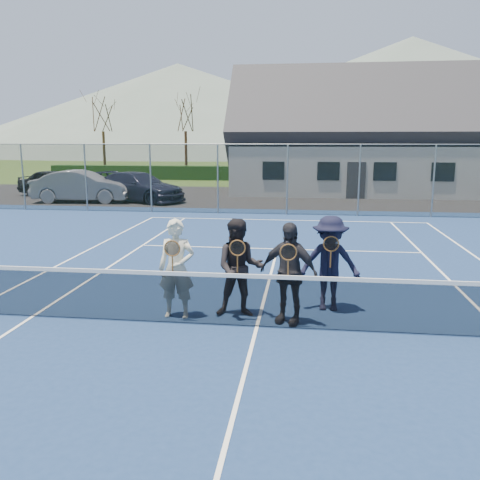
{
  "coord_description": "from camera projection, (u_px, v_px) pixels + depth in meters",
  "views": [
    {
      "loc": [
        0.77,
        -8.26,
        3.21
      ],
      "look_at": [
        -0.49,
        1.5,
        1.25
      ],
      "focal_mm": 38.0,
      "sensor_mm": 36.0,
      "label": 1
    }
  ],
  "objects": [
    {
      "name": "car_c",
      "position": [
        138.0,
        187.0,
        26.46
      ],
      "size": [
        5.7,
        4.07,
        1.53
      ],
      "primitive_type": "imported",
      "rotation": [
        0.0,
        0.0,
        1.16
      ],
      "color": "#181A30",
      "rests_on": "ground"
    },
    {
      "name": "tarmac_carpark",
      "position": [
        220.0,
        197.0,
        28.71
      ],
      "size": [
        40.0,
        12.0,
        0.01
      ],
      "primitive_type": "cube",
      "color": "black",
      "rests_on": "ground"
    },
    {
      "name": "player_c",
      "position": [
        288.0,
        273.0,
        8.83
      ],
      "size": [
        1.14,
        0.76,
        1.8
      ],
      "color": "#242429",
      "rests_on": "court_surface"
    },
    {
      "name": "player_a",
      "position": [
        177.0,
        269.0,
        9.13
      ],
      "size": [
        0.66,
        0.5,
        1.8
      ],
      "color": "beige",
      "rests_on": "court_surface"
    },
    {
      "name": "court_surface",
      "position": [
        257.0,
        328.0,
        8.75
      ],
      "size": [
        30.0,
        30.0,
        0.02
      ],
      "primitive_type": "cube",
      "color": "navy",
      "rests_on": "ground"
    },
    {
      "name": "court_markings",
      "position": [
        257.0,
        327.0,
        8.75
      ],
      "size": [
        11.03,
        23.83,
        0.01
      ],
      "color": "white",
      "rests_on": "court_surface"
    },
    {
      "name": "hill_west",
      "position": [
        179.0,
        110.0,
        102.54
      ],
      "size": [
        110.0,
        110.0,
        18.0
      ],
      "primitive_type": "cone",
      "color": "#596A5F",
      "rests_on": "ground"
    },
    {
      "name": "ground",
      "position": [
        291.0,
        198.0,
        28.21
      ],
      "size": [
        220.0,
        220.0,
        0.0
      ],
      "primitive_type": "plane",
      "color": "#324C1B",
      "rests_on": "ground"
    },
    {
      "name": "tree_b",
      "position": [
        185.0,
        106.0,
        40.85
      ],
      "size": [
        3.2,
        3.2,
        7.77
      ],
      "color": "#392014",
      "rests_on": "ground"
    },
    {
      "name": "tennis_net",
      "position": [
        257.0,
        299.0,
        8.65
      ],
      "size": [
        11.68,
        0.08,
        1.1
      ],
      "color": "slate",
      "rests_on": "ground"
    },
    {
      "name": "car_a",
      "position": [
        58.0,
        182.0,
        29.22
      ],
      "size": [
        4.59,
        2.13,
        1.52
      ],
      "primitive_type": "imported",
      "rotation": [
        0.0,
        0.0,
        1.49
      ],
      "color": "black",
      "rests_on": "ground"
    },
    {
      "name": "hill_centre",
      "position": [
        409.0,
        97.0,
        96.52
      ],
      "size": [
        120.0,
        120.0,
        22.0
      ],
      "primitive_type": "cone",
      "color": "slate",
      "rests_on": "ground"
    },
    {
      "name": "hedge_row",
      "position": [
        296.0,
        174.0,
        39.78
      ],
      "size": [
        40.0,
        1.2,
        1.1
      ],
      "primitive_type": "cube",
      "color": "black",
      "rests_on": "ground"
    },
    {
      "name": "tree_d",
      "position": [
        457.0,
        104.0,
        38.22
      ],
      "size": [
        3.2,
        3.2,
        7.77
      ],
      "color": "#342013",
      "rests_on": "ground"
    },
    {
      "name": "player_d",
      "position": [
        330.0,
        263.0,
        9.51
      ],
      "size": [
        1.17,
        0.68,
        1.8
      ],
      "color": "black",
      "rests_on": "court_surface"
    },
    {
      "name": "player_b",
      "position": [
        239.0,
        268.0,
        9.17
      ],
      "size": [
        0.93,
        0.76,
        1.8
      ],
      "color": "black",
      "rests_on": "court_surface"
    },
    {
      "name": "clubhouse",
      "position": [
        360.0,
        126.0,
        30.82
      ],
      "size": [
        15.6,
        8.2,
        7.7
      ],
      "color": "silver",
      "rests_on": "ground"
    },
    {
      "name": "tree_c",
      "position": [
        323.0,
        105.0,
        39.48
      ],
      "size": [
        3.2,
        3.2,
        7.77
      ],
      "color": "#392214",
      "rests_on": "ground"
    },
    {
      "name": "tree_a",
      "position": [
        102.0,
        107.0,
        41.73
      ],
      "size": [
        3.2,
        3.2,
        7.77
      ],
      "color": "#3A2715",
      "rests_on": "ground"
    },
    {
      "name": "perimeter_fence",
      "position": [
        287.0,
        179.0,
        21.59
      ],
      "size": [
        30.07,
        0.07,
        3.02
      ],
      "color": "slate",
      "rests_on": "ground"
    },
    {
      "name": "car_b",
      "position": [
        82.0,
        186.0,
        26.09
      ],
      "size": [
        5.1,
        2.14,
        1.64
      ],
      "primitive_type": "imported",
      "rotation": [
        0.0,
        0.0,
        1.65
      ],
      "color": "gray",
      "rests_on": "ground"
    }
  ]
}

